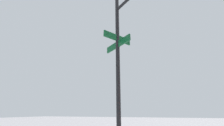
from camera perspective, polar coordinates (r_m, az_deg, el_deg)
The scene contains 1 object.
traffic_signal_near at distance 3.49m, azimuth 18.17°, elevation 18.43°, with size 2.40×3.25×5.36m.
Camera 1 is at (-3.08, -5.90, 1.70)m, focal length 22.32 mm.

